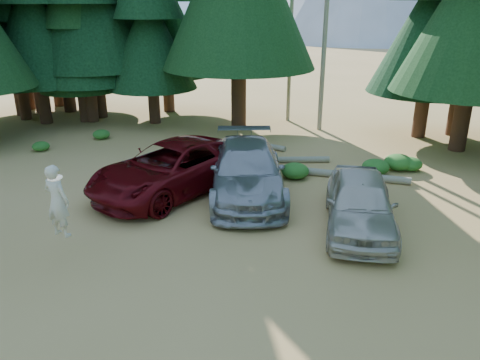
{
  "coord_description": "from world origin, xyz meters",
  "views": [
    {
      "loc": [
        3.67,
        -9.99,
        6.36
      ],
      "look_at": [
        -0.15,
        2.85,
        1.25
      ],
      "focal_mm": 35.0,
      "sensor_mm": 36.0,
      "label": 1
    }
  ],
  "objects_px": {
    "red_pickup": "(173,168)",
    "log_right": "(349,175)",
    "silver_minivan_center": "(247,170)",
    "silver_minivan_right": "(360,203)",
    "log_left": "(287,160)",
    "frisbee_player": "(57,201)",
    "log_mid": "(256,144)"
  },
  "relations": [
    {
      "from": "frisbee_player",
      "to": "log_right",
      "type": "xyz_separation_m",
      "value": [
        6.83,
        8.14,
        -1.47
      ]
    },
    {
      "from": "red_pickup",
      "to": "log_mid",
      "type": "height_order",
      "value": "red_pickup"
    },
    {
      "from": "log_left",
      "to": "log_right",
      "type": "height_order",
      "value": "log_right"
    },
    {
      "from": "silver_minivan_center",
      "to": "log_left",
      "type": "height_order",
      "value": "silver_minivan_center"
    },
    {
      "from": "red_pickup",
      "to": "frisbee_player",
      "type": "bearing_deg",
      "value": -77.52
    },
    {
      "from": "log_mid",
      "to": "log_right",
      "type": "bearing_deg",
      "value": -18.13
    },
    {
      "from": "silver_minivan_center",
      "to": "frisbee_player",
      "type": "distance_m",
      "value": 6.58
    },
    {
      "from": "red_pickup",
      "to": "frisbee_player",
      "type": "distance_m",
      "value": 5.2
    },
    {
      "from": "silver_minivan_center",
      "to": "log_left",
      "type": "relative_size",
      "value": 1.71
    },
    {
      "from": "silver_minivan_right",
      "to": "log_left",
      "type": "distance_m",
      "value": 6.35
    },
    {
      "from": "silver_minivan_right",
      "to": "silver_minivan_center",
      "type": "bearing_deg",
      "value": 151.3
    },
    {
      "from": "red_pickup",
      "to": "log_right",
      "type": "distance_m",
      "value": 6.73
    },
    {
      "from": "log_mid",
      "to": "log_right",
      "type": "height_order",
      "value": "log_right"
    },
    {
      "from": "silver_minivan_center",
      "to": "log_right",
      "type": "xyz_separation_m",
      "value": [
        3.36,
        2.6,
        -0.75
      ]
    },
    {
      "from": "silver_minivan_right",
      "to": "log_right",
      "type": "height_order",
      "value": "silver_minivan_right"
    },
    {
      "from": "frisbee_player",
      "to": "log_mid",
      "type": "distance_m",
      "value": 11.62
    },
    {
      "from": "frisbee_player",
      "to": "log_mid",
      "type": "bearing_deg",
      "value": -94.26
    },
    {
      "from": "red_pickup",
      "to": "log_left",
      "type": "relative_size",
      "value": 1.78
    },
    {
      "from": "silver_minivan_center",
      "to": "frisbee_player",
      "type": "height_order",
      "value": "frisbee_player"
    },
    {
      "from": "frisbee_player",
      "to": "log_mid",
      "type": "height_order",
      "value": "frisbee_player"
    },
    {
      "from": "silver_minivan_center",
      "to": "silver_minivan_right",
      "type": "xyz_separation_m",
      "value": [
        3.92,
        -1.59,
        -0.06
      ]
    },
    {
      "from": "silver_minivan_center",
      "to": "log_mid",
      "type": "height_order",
      "value": "silver_minivan_center"
    },
    {
      "from": "log_mid",
      "to": "silver_minivan_right",
      "type": "bearing_deg",
      "value": -38.52
    },
    {
      "from": "log_mid",
      "to": "red_pickup",
      "type": "bearing_deg",
      "value": -86.11
    },
    {
      "from": "silver_minivan_right",
      "to": "log_right",
      "type": "bearing_deg",
      "value": 91.03
    },
    {
      "from": "log_left",
      "to": "log_right",
      "type": "bearing_deg",
      "value": -43.14
    },
    {
      "from": "silver_minivan_center",
      "to": "log_right",
      "type": "bearing_deg",
      "value": 19.78
    },
    {
      "from": "log_right",
      "to": "red_pickup",
      "type": "bearing_deg",
      "value": -152.6
    },
    {
      "from": "log_left",
      "to": "red_pickup",
      "type": "bearing_deg",
      "value": -145.49
    },
    {
      "from": "log_right",
      "to": "log_left",
      "type": "bearing_deg",
      "value": 155.23
    },
    {
      "from": "silver_minivan_center",
      "to": "log_right",
      "type": "distance_m",
      "value": 4.31
    },
    {
      "from": "silver_minivan_right",
      "to": "log_left",
      "type": "bearing_deg",
      "value": 114.18
    }
  ]
}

